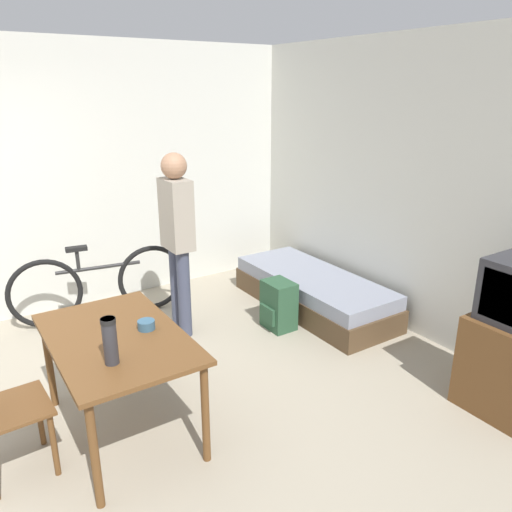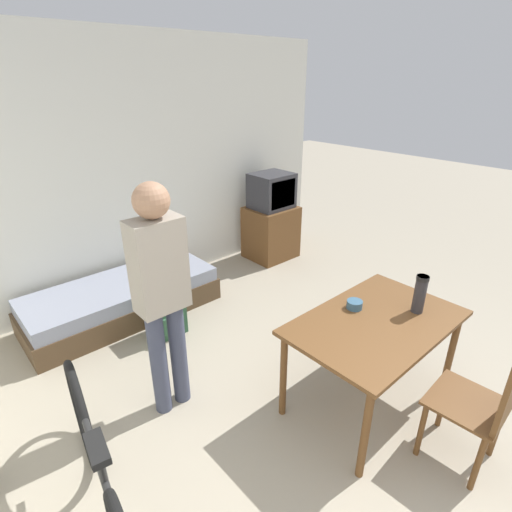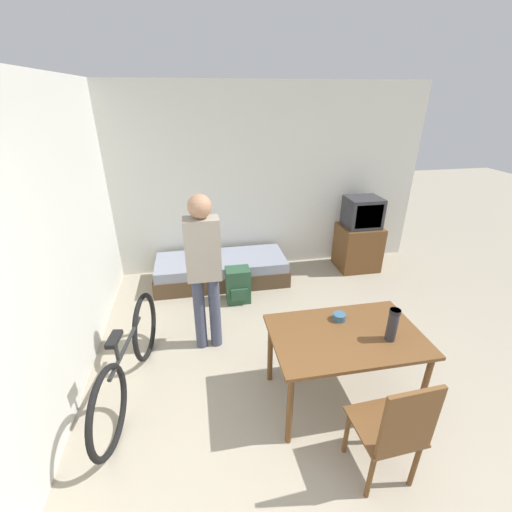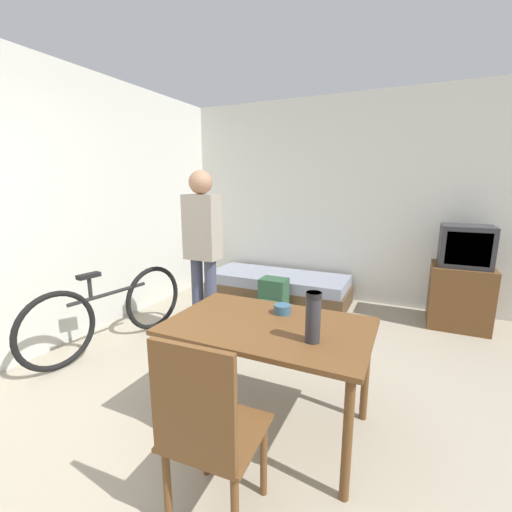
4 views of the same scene
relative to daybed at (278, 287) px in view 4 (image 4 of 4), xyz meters
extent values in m
cube|color=silver|center=(0.59, 0.49, 1.16)|extent=(5.12, 0.06, 2.70)
cube|color=silver|center=(-1.50, -1.39, 1.16)|extent=(0.06, 4.70, 2.70)
cube|color=#4C3823|center=(0.00, 0.00, -0.07)|extent=(1.90, 0.76, 0.24)
cube|color=gray|center=(0.00, 0.00, 0.12)|extent=(1.85, 0.74, 0.14)
cube|color=brown|center=(2.15, 0.06, 0.16)|extent=(0.61, 0.54, 0.70)
cube|color=#2D2D33|center=(2.15, 0.06, 0.73)|extent=(0.50, 0.43, 0.45)
cube|color=black|center=(2.15, -0.15, 0.73)|extent=(0.41, 0.01, 0.35)
cube|color=brown|center=(0.84, -2.35, 0.52)|extent=(1.25, 0.80, 0.03)
cylinder|color=brown|center=(0.28, -2.69, 0.16)|extent=(0.05, 0.05, 0.69)
cylinder|color=brown|center=(1.41, -2.69, 0.16)|extent=(0.05, 0.05, 0.69)
cylinder|color=brown|center=(0.28, -2.01, 0.16)|extent=(0.05, 0.05, 0.69)
cylinder|color=brown|center=(1.41, -2.01, 0.16)|extent=(0.05, 0.05, 0.69)
cube|color=brown|center=(0.86, -3.01, 0.26)|extent=(0.44, 0.44, 0.02)
cube|color=brown|center=(0.87, -3.21, 0.53)|extent=(0.39, 0.05, 0.52)
cylinder|color=brown|center=(1.02, -2.83, 0.03)|extent=(0.04, 0.04, 0.43)
cylinder|color=brown|center=(0.69, -2.85, 0.03)|extent=(0.04, 0.04, 0.43)
cylinder|color=brown|center=(0.70, -3.19, 0.03)|extent=(0.04, 0.04, 0.43)
torus|color=black|center=(-0.91, -1.42, 0.16)|extent=(0.16, 0.70, 0.70)
torus|color=black|center=(-1.08, -2.45, 0.16)|extent=(0.16, 0.70, 0.70)
cylinder|color=black|center=(-0.99, -1.94, 0.36)|extent=(0.16, 0.80, 0.04)
cylinder|color=black|center=(-1.02, -2.12, 0.46)|extent=(0.04, 0.04, 0.20)
cube|color=black|center=(-1.02, -2.12, 0.58)|extent=(0.11, 0.21, 0.04)
cylinder|color=#3D4256|center=(-0.35, -1.40, 0.24)|extent=(0.12, 0.12, 0.84)
cylinder|color=#3D4256|center=(-0.19, -1.40, 0.24)|extent=(0.12, 0.12, 0.84)
cube|color=#9E9384|center=(-0.27, -1.40, 0.98)|extent=(0.34, 0.20, 0.63)
sphere|color=#A87A5B|center=(-0.27, -1.40, 1.41)|extent=(0.23, 0.23, 0.23)
cylinder|color=#2D2D33|center=(1.16, -2.48, 0.68)|extent=(0.08, 0.08, 0.29)
cylinder|color=black|center=(1.16, -2.48, 0.81)|extent=(0.09, 0.09, 0.03)
cylinder|color=#335670|center=(0.86, -2.15, 0.57)|extent=(0.11, 0.11, 0.06)
cube|color=#284C33|center=(0.17, -0.57, 0.05)|extent=(0.31, 0.24, 0.48)
cube|color=#284C33|center=(0.17, -0.70, -0.02)|extent=(0.22, 0.03, 0.17)
camera|label=1|loc=(3.73, -3.16, 2.06)|focal=35.00mm
camera|label=2|loc=(-1.34, -3.53, 2.09)|focal=28.00mm
camera|label=3|loc=(-0.31, -4.45, 2.34)|focal=24.00mm
camera|label=4|loc=(1.61, -4.20, 1.39)|focal=24.00mm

